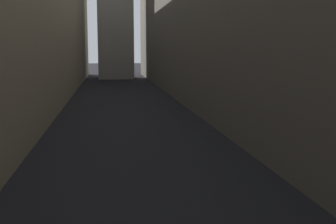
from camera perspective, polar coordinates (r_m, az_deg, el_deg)
name	(u,v)px	position (r m, az deg, el deg)	size (l,w,h in m)	color
ground_plane	(126,111)	(36.92, -5.59, 0.14)	(264.00, 264.00, 0.00)	black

